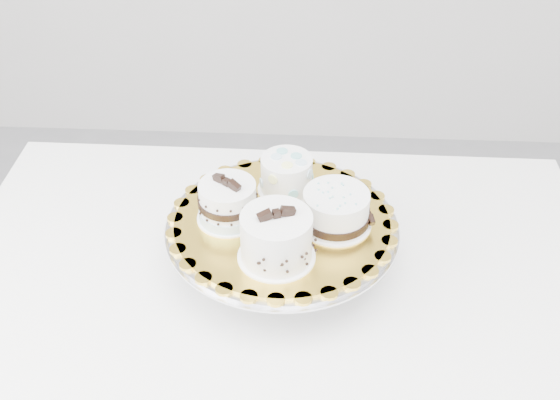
{
  "coord_description": "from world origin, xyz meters",
  "views": [
    {
      "loc": [
        0.19,
        -0.78,
        1.61
      ],
      "look_at": [
        0.14,
        0.14,
        0.9
      ],
      "focal_mm": 45.0,
      "sensor_mm": 36.0,
      "label": 1
    }
  ],
  "objects_px": {
    "cake_swirl": "(276,238)",
    "cake_dots": "(287,174)",
    "cake_ribbon": "(336,210)",
    "cake_stand": "(282,238)",
    "table": "(276,305)",
    "cake_banded": "(228,203)",
    "cake_board": "(282,222)"
  },
  "relations": [
    {
      "from": "cake_board",
      "to": "cake_banded",
      "type": "xyz_separation_m",
      "value": [
        -0.09,
        0.0,
        0.03
      ]
    },
    {
      "from": "cake_ribbon",
      "to": "cake_swirl",
      "type": "bearing_deg",
      "value": -152.78
    },
    {
      "from": "cake_stand",
      "to": "cake_dots",
      "type": "bearing_deg",
      "value": 87.86
    },
    {
      "from": "cake_banded",
      "to": "cake_swirl",
      "type": "bearing_deg",
      "value": -10.61
    },
    {
      "from": "table",
      "to": "cake_ribbon",
      "type": "height_order",
      "value": "cake_ribbon"
    },
    {
      "from": "cake_banded",
      "to": "cake_dots",
      "type": "distance_m",
      "value": 0.13
    },
    {
      "from": "cake_stand",
      "to": "cake_ribbon",
      "type": "xyz_separation_m",
      "value": [
        0.09,
        -0.0,
        0.07
      ]
    },
    {
      "from": "table",
      "to": "cake_board",
      "type": "bearing_deg",
      "value": 40.33
    },
    {
      "from": "cake_swirl",
      "to": "cake_ribbon",
      "type": "distance_m",
      "value": 0.13
    },
    {
      "from": "cake_swirl",
      "to": "cake_ribbon",
      "type": "bearing_deg",
      "value": 21.62
    },
    {
      "from": "cake_stand",
      "to": "cake_board",
      "type": "bearing_deg",
      "value": 0.0
    },
    {
      "from": "cake_stand",
      "to": "cake_dots",
      "type": "height_order",
      "value": "cake_dots"
    },
    {
      "from": "table",
      "to": "cake_dots",
      "type": "height_order",
      "value": "cake_dots"
    },
    {
      "from": "table",
      "to": "cake_ribbon",
      "type": "relative_size",
      "value": 8.72
    },
    {
      "from": "cake_dots",
      "to": "cake_ribbon",
      "type": "bearing_deg",
      "value": -69.24
    },
    {
      "from": "cake_board",
      "to": "cake_banded",
      "type": "height_order",
      "value": "cake_banded"
    },
    {
      "from": "cake_swirl",
      "to": "table",
      "type": "bearing_deg",
      "value": 73.71
    },
    {
      "from": "cake_ribbon",
      "to": "cake_stand",
      "type": "bearing_deg",
      "value": 162.14
    },
    {
      "from": "cake_stand",
      "to": "cake_swirl",
      "type": "distance_m",
      "value": 0.12
    },
    {
      "from": "cake_stand",
      "to": "cake_banded",
      "type": "bearing_deg",
      "value": 179.02
    },
    {
      "from": "cake_swirl",
      "to": "cake_banded",
      "type": "distance_m",
      "value": 0.13
    },
    {
      "from": "cake_ribbon",
      "to": "table",
      "type": "bearing_deg",
      "value": 167.68
    },
    {
      "from": "table",
      "to": "cake_stand",
      "type": "distance_m",
      "value": 0.16
    },
    {
      "from": "cake_stand",
      "to": "cake_ribbon",
      "type": "height_order",
      "value": "cake_ribbon"
    },
    {
      "from": "cake_swirl",
      "to": "cake_ribbon",
      "type": "height_order",
      "value": "cake_swirl"
    },
    {
      "from": "table",
      "to": "cake_banded",
      "type": "xyz_separation_m",
      "value": [
        -0.08,
        0.01,
        0.23
      ]
    },
    {
      "from": "table",
      "to": "cake_swirl",
      "type": "bearing_deg",
      "value": -84.81
    },
    {
      "from": "cake_banded",
      "to": "cake_dots",
      "type": "bearing_deg",
      "value": 78.71
    },
    {
      "from": "cake_dots",
      "to": "cake_ribbon",
      "type": "xyz_separation_m",
      "value": [
        0.09,
        -0.09,
        -0.0
      ]
    },
    {
      "from": "cake_board",
      "to": "cake_swirl",
      "type": "bearing_deg",
      "value": -92.74
    },
    {
      "from": "cake_swirl",
      "to": "cake_banded",
      "type": "relative_size",
      "value": 1.09
    },
    {
      "from": "cake_swirl",
      "to": "cake_dots",
      "type": "xyz_separation_m",
      "value": [
        0.01,
        0.18,
        -0.0
      ]
    }
  ]
}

